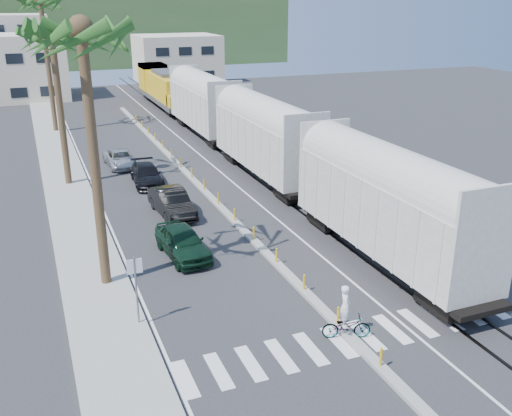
{
  "coord_description": "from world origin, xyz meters",
  "views": [
    {
      "loc": [
        -10.32,
        -17.97,
        12.24
      ],
      "look_at": [
        0.03,
        7.76,
        2.0
      ],
      "focal_mm": 40.0,
      "sensor_mm": 36.0,
      "label": 1
    }
  ],
  "objects_px": {
    "car_second": "(172,202)",
    "cyclist": "(346,322)",
    "street_sign": "(136,281)",
    "car_lead": "(183,242)"
  },
  "relations": [
    {
      "from": "car_lead",
      "to": "car_second",
      "type": "height_order",
      "value": "car_second"
    },
    {
      "from": "street_sign",
      "to": "cyclist",
      "type": "height_order",
      "value": "street_sign"
    },
    {
      "from": "street_sign",
      "to": "car_second",
      "type": "height_order",
      "value": "street_sign"
    },
    {
      "from": "street_sign",
      "to": "car_second",
      "type": "xyz_separation_m",
      "value": [
        4.25,
        11.57,
        -1.18
      ]
    },
    {
      "from": "car_second",
      "to": "cyclist",
      "type": "height_order",
      "value": "cyclist"
    },
    {
      "from": "street_sign",
      "to": "car_lead",
      "type": "relative_size",
      "value": 0.64
    },
    {
      "from": "car_lead",
      "to": "cyclist",
      "type": "distance_m",
      "value": 10.24
    },
    {
      "from": "car_lead",
      "to": "cyclist",
      "type": "height_order",
      "value": "cyclist"
    },
    {
      "from": "street_sign",
      "to": "car_lead",
      "type": "xyz_separation_m",
      "value": [
        3.33,
        5.67,
        -1.2
      ]
    },
    {
      "from": "car_lead",
      "to": "cyclist",
      "type": "xyz_separation_m",
      "value": [
        3.83,
        -9.49,
        -0.08
      ]
    }
  ]
}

